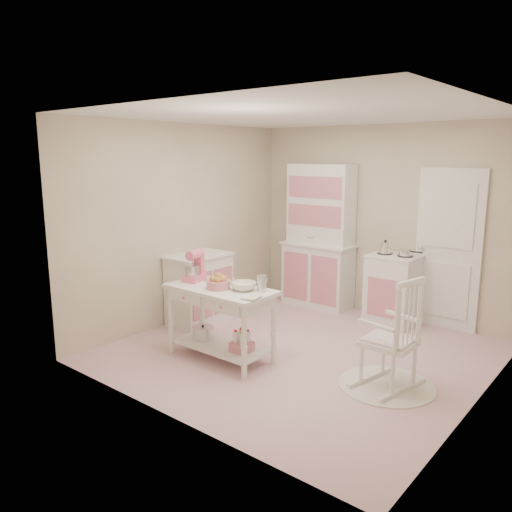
% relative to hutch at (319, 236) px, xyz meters
% --- Properties ---
extents(room_shell, '(3.84, 3.84, 2.62)m').
position_rel_hutch_xyz_m(room_shell, '(0.84, -1.66, 0.61)').
color(room_shell, '#CE8090').
rests_on(room_shell, ground).
extents(door, '(0.82, 0.05, 2.04)m').
position_rel_hutch_xyz_m(door, '(1.79, 0.21, -0.02)').
color(door, white).
rests_on(door, ground).
extents(hutch, '(1.06, 0.50, 2.08)m').
position_rel_hutch_xyz_m(hutch, '(0.00, 0.00, 0.00)').
color(hutch, white).
rests_on(hutch, ground).
extents(stove, '(0.62, 0.57, 0.92)m').
position_rel_hutch_xyz_m(stove, '(1.20, -0.05, -0.58)').
color(stove, white).
rests_on(stove, ground).
extents(base_cabinet, '(0.54, 0.84, 0.92)m').
position_rel_hutch_xyz_m(base_cabinet, '(-0.79, -1.66, -0.58)').
color(base_cabinet, white).
rests_on(base_cabinet, ground).
extents(lace_rug, '(0.92, 0.92, 0.01)m').
position_rel_hutch_xyz_m(lace_rug, '(1.97, -1.85, -1.03)').
color(lace_rug, white).
rests_on(lace_rug, ground).
extents(rocking_chair, '(0.62, 0.80, 1.10)m').
position_rel_hutch_xyz_m(rocking_chair, '(1.97, -1.85, -0.49)').
color(rocking_chair, white).
rests_on(rocking_chair, ground).
extents(work_table, '(1.20, 0.60, 0.80)m').
position_rel_hutch_xyz_m(work_table, '(0.27, -2.37, -0.64)').
color(work_table, white).
rests_on(work_table, ground).
extents(stand_mixer, '(0.26, 0.32, 0.34)m').
position_rel_hutch_xyz_m(stand_mixer, '(-0.15, -2.35, -0.07)').
color(stand_mixer, '#F56789').
rests_on(stand_mixer, work_table).
extents(cookie_tray, '(0.34, 0.24, 0.02)m').
position_rel_hutch_xyz_m(cookie_tray, '(0.12, -2.19, -0.23)').
color(cookie_tray, silver).
rests_on(cookie_tray, work_table).
extents(bread_basket, '(0.25, 0.25, 0.09)m').
position_rel_hutch_xyz_m(bread_basket, '(0.29, -2.42, -0.19)').
color(bread_basket, '#D47A8C').
rests_on(bread_basket, work_table).
extents(mixing_bowl, '(0.27, 0.27, 0.08)m').
position_rel_hutch_xyz_m(mixing_bowl, '(0.53, -2.29, -0.20)').
color(mixing_bowl, white).
rests_on(mixing_bowl, work_table).
extents(metal_pitcher, '(0.10, 0.10, 0.17)m').
position_rel_hutch_xyz_m(metal_pitcher, '(0.71, -2.21, -0.16)').
color(metal_pitcher, silver).
rests_on(metal_pitcher, work_table).
extents(recipe_book, '(0.19, 0.23, 0.02)m').
position_rel_hutch_xyz_m(recipe_book, '(0.72, -2.49, -0.23)').
color(recipe_book, white).
rests_on(recipe_book, work_table).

